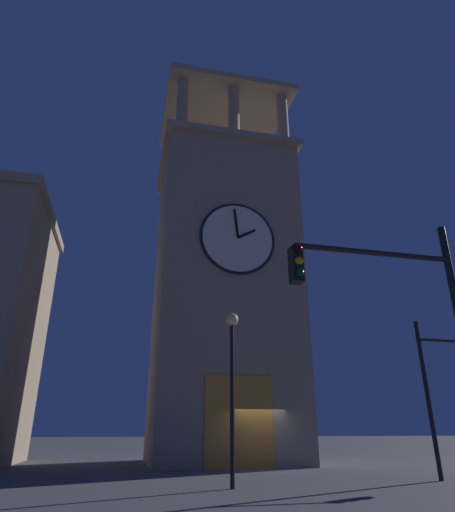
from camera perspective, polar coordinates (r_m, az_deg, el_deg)
The scene contains 5 objects.
ground_plane at distance 21.69m, azimuth 4.21°, elevation -26.07°, with size 200.00×200.00×0.00m, color #4C4C51.
clocktower at distance 25.93m, azimuth -0.67°, elevation -4.21°, with size 8.23×7.96×25.37m.
traffic_signal_near at distance 18.75m, azimuth 26.83°, elevation -13.78°, with size 3.03×0.41×5.51m.
traffic_signal_mid at distance 9.58m, azimuth 22.74°, elevation -7.25°, with size 3.75×0.41×5.86m.
street_lamp at distance 14.49m, azimuth 0.59°, elevation -13.69°, with size 0.44×0.44×5.28m.
Camera 1 is at (6.29, 20.70, 1.61)m, focal length 30.48 mm.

